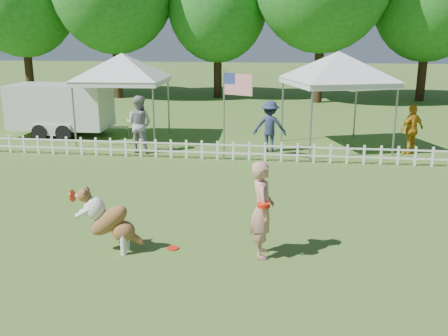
# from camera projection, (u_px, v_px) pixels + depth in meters

# --- Properties ---
(ground) EXTENTS (120.00, 120.00, 0.00)m
(ground) POSITION_uv_depth(u_px,v_px,m) (202.00, 255.00, 8.99)
(ground) COLOR #396A21
(ground) RESTS_ON ground
(picket_fence) EXTENTS (22.00, 0.08, 0.60)m
(picket_fence) POSITION_uv_depth(u_px,v_px,m) (241.00, 151.00, 15.61)
(picket_fence) COLOR white
(picket_fence) RESTS_ON ground
(handler) EXTENTS (0.51, 0.69, 1.75)m
(handler) POSITION_uv_depth(u_px,v_px,m) (262.00, 209.00, 8.77)
(handler) COLOR tan
(handler) RESTS_ON ground
(dog) EXTENTS (1.19, 0.44, 1.21)m
(dog) POSITION_uv_depth(u_px,v_px,m) (110.00, 220.00, 8.99)
(dog) COLOR brown
(dog) RESTS_ON ground
(frisbee_on_turf) EXTENTS (0.22, 0.22, 0.02)m
(frisbee_on_turf) POSITION_uv_depth(u_px,v_px,m) (173.00, 248.00, 9.27)
(frisbee_on_turf) COLOR red
(frisbee_on_turf) RESTS_ON ground
(canopy_tent_left) EXTENTS (3.18, 3.18, 3.11)m
(canopy_tent_left) POSITION_uv_depth(u_px,v_px,m) (124.00, 98.00, 18.21)
(canopy_tent_left) COLOR silver
(canopy_tent_left) RESTS_ON ground
(canopy_tent_right) EXTENTS (3.95, 3.95, 3.21)m
(canopy_tent_right) POSITION_uv_depth(u_px,v_px,m) (336.00, 102.00, 16.95)
(canopy_tent_right) COLOR silver
(canopy_tent_right) RESTS_ON ground
(cargo_trailer) EXTENTS (4.64, 2.12, 2.03)m
(cargo_trailer) POSITION_uv_depth(u_px,v_px,m) (61.00, 110.00, 19.21)
(cargo_trailer) COLOR silver
(cargo_trailer) RESTS_ON ground
(flag_pole) EXTENTS (1.01, 0.55, 2.76)m
(flag_pole) POSITION_uv_depth(u_px,v_px,m) (224.00, 116.00, 15.47)
(flag_pole) COLOR gray
(flag_pole) RESTS_ON ground
(spectator_a) EXTENTS (1.03, 0.86, 1.89)m
(spectator_a) POSITION_uv_depth(u_px,v_px,m) (139.00, 124.00, 16.55)
(spectator_a) COLOR #9A999E
(spectator_a) RESTS_ON ground
(spectator_b) EXTENTS (1.12, 0.65, 1.71)m
(spectator_b) POSITION_uv_depth(u_px,v_px,m) (270.00, 126.00, 16.65)
(spectator_b) COLOR navy
(spectator_b) RESTS_ON ground
(spectator_c) EXTENTS (1.01, 0.87, 1.63)m
(spectator_c) POSITION_uv_depth(u_px,v_px,m) (412.00, 129.00, 16.35)
(spectator_c) COLOR orange
(spectator_c) RESTS_ON ground
(tree_far_left) EXTENTS (6.60, 6.60, 11.00)m
(tree_far_left) POSITION_uv_depth(u_px,v_px,m) (22.00, 5.00, 30.50)
(tree_far_left) COLOR #20661D
(tree_far_left) RESTS_ON ground
(tree_center_left) EXTENTS (6.00, 6.00, 9.80)m
(tree_center_left) POSITION_uv_depth(u_px,v_px,m) (217.00, 15.00, 29.60)
(tree_center_left) COLOR #20661D
(tree_center_left) RESTS_ON ground
(tree_right) EXTENTS (6.20, 6.20, 10.40)m
(tree_right) POSITION_uv_depth(u_px,v_px,m) (429.00, 8.00, 27.99)
(tree_right) COLOR #20661D
(tree_right) RESTS_ON ground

